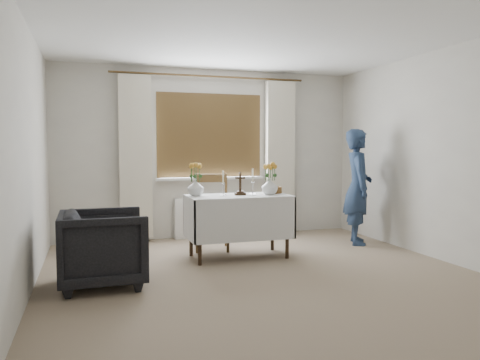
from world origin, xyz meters
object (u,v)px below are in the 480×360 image
at_px(armchair, 104,248).
at_px(flower_vase_left, 196,187).
at_px(flower_vase_right, 270,186).
at_px(person, 358,187).
at_px(wooden_cross, 240,184).
at_px(wooden_chair, 212,212).
at_px(altar_table, 239,226).

relative_size(armchair, flower_vase_left, 3.98).
bearing_deg(flower_vase_right, armchair, -161.35).
distance_m(person, wooden_cross, 1.82).
height_order(wooden_chair, flower_vase_left, wooden_chair).
xyz_separation_m(armchair, person, (3.43, 1.00, 0.43)).
distance_m(armchair, flower_vase_right, 2.16).
xyz_separation_m(wooden_cross, flower_vase_left, (-0.54, 0.06, -0.04)).
height_order(armchair, flower_vase_left, flower_vase_left).
relative_size(flower_vase_left, flower_vase_right, 0.99).
bearing_deg(altar_table, wooden_cross, 45.21).
xyz_separation_m(wooden_cross, flower_vase_right, (0.36, -0.08, -0.04)).
relative_size(person, flower_vase_left, 7.80).
bearing_deg(person, wooden_chair, 105.50).
bearing_deg(flower_vase_right, person, 12.66).
relative_size(armchair, wooden_cross, 2.91).
bearing_deg(flower_vase_right, wooden_cross, 167.68).
bearing_deg(armchair, altar_table, -66.32).
height_order(wooden_chair, wooden_cross, wooden_cross).
height_order(wooden_chair, armchair, wooden_chair).
xyz_separation_m(armchair, flower_vase_left, (1.09, 0.81, 0.49)).
relative_size(wooden_chair, person, 0.62).
height_order(armchair, person, person).
height_order(wooden_cross, flower_vase_right, wooden_cross).
xyz_separation_m(person, wooden_cross, (-1.80, -0.25, 0.10)).
distance_m(altar_table, flower_vase_right, 0.62).
bearing_deg(wooden_chair, person, 5.60).
distance_m(wooden_cross, flower_vase_right, 0.37).
height_order(person, wooden_cross, person).
xyz_separation_m(person, flower_vase_left, (-2.34, -0.19, 0.07)).
relative_size(wooden_cross, flower_vase_right, 1.35).
distance_m(altar_table, wooden_chair, 0.58).
distance_m(altar_table, flower_vase_left, 0.71).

